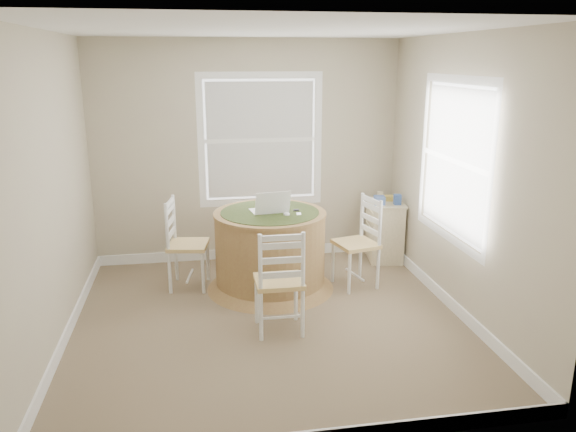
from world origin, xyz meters
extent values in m
cube|color=#78604C|center=(0.00, 0.00, -0.01)|extent=(3.60, 3.60, 0.02)
cube|color=white|center=(0.00, 0.00, 2.61)|extent=(3.60, 3.60, 0.02)
cube|color=#B5AE8F|center=(0.00, 1.81, 1.30)|extent=(3.60, 0.02, 2.60)
cube|color=#B5AE8F|center=(0.00, -1.81, 1.30)|extent=(3.60, 0.02, 2.60)
cube|color=#B5AE8F|center=(-1.81, 0.00, 1.30)|extent=(0.02, 3.60, 2.60)
cube|color=#B5AE8F|center=(1.81, 0.00, 1.30)|extent=(0.02, 3.60, 2.60)
cube|color=white|center=(0.00, 1.79, 0.06)|extent=(3.60, 0.02, 0.12)
cube|color=white|center=(-1.79, 0.00, 0.06)|extent=(0.02, 3.60, 0.12)
cube|color=white|center=(1.79, 0.00, 0.06)|extent=(0.02, 3.60, 0.12)
cylinder|color=olive|center=(0.12, 0.80, 0.46)|extent=(1.15, 1.15, 0.75)
cone|color=olive|center=(0.12, 0.80, 0.04)|extent=(1.35, 1.35, 0.08)
cylinder|color=olive|center=(0.12, 0.80, 0.82)|extent=(1.17, 1.17, 0.03)
cylinder|color=#3F4D21|center=(0.12, 0.80, 0.84)|extent=(1.02, 1.02, 0.01)
cone|color=#3F4D21|center=(0.12, 0.80, 0.78)|extent=(1.13, 1.13, 0.10)
cube|color=white|center=(0.11, 0.84, 0.84)|extent=(0.40, 0.31, 0.02)
cube|color=silver|center=(0.11, 0.84, 0.85)|extent=(0.32, 0.18, 0.00)
cube|color=black|center=(0.14, 0.68, 0.97)|extent=(0.37, 0.12, 0.24)
ellipsoid|color=white|center=(0.27, 0.66, 0.85)|extent=(0.08, 0.11, 0.04)
cube|color=#B7BABF|center=(0.40, 0.66, 0.84)|extent=(0.06, 0.10, 0.02)
cube|color=black|center=(0.40, 0.79, 0.84)|extent=(0.07, 0.06, 0.02)
cube|color=beige|center=(1.61, 1.46, 0.35)|extent=(0.44, 0.56, 0.70)
cube|color=beige|center=(1.61, 1.46, 0.71)|extent=(0.47, 0.59, 0.02)
cube|color=beige|center=(1.44, 1.48, 0.14)|extent=(0.07, 0.43, 0.15)
cube|color=beige|center=(1.44, 1.48, 0.35)|extent=(0.07, 0.43, 0.15)
cube|color=beige|center=(1.44, 1.48, 0.56)|extent=(0.07, 0.43, 0.15)
cube|color=#4E6CB4|center=(1.50, 1.37, 0.77)|extent=(0.13, 0.13, 0.10)
cube|color=#E6C351|center=(1.65, 1.52, 0.75)|extent=(0.16, 0.12, 0.06)
cube|color=#35569F|center=(1.70, 1.33, 0.78)|extent=(0.09, 0.09, 0.12)
cylinder|color=beige|center=(1.59, 1.61, 0.76)|extent=(0.07, 0.07, 0.09)
camera|label=1|loc=(-0.63, -4.74, 2.37)|focal=35.00mm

